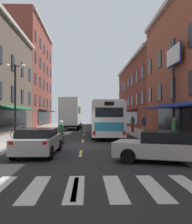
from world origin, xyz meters
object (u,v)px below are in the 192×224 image
transit_bus (105,118)px  sedan_mid (169,146)px  sedan_far (74,123)px  motorcycle_rider (61,134)px  pedestrian_near (133,123)px  pedestrian_far (175,130)px  bicycle_near (21,134)px  street_lamp_twin (15,98)px  box_truck (71,114)px  sedan_near (38,141)px  pedestrian_mid (144,125)px  pedestrian_rear (132,123)px  billboard_sign (174,67)px

transit_bus → sedan_mid: 14.09m
sedan_far → motorcycle_rider: bearing=-89.2°
pedestrian_near → pedestrian_far: 11.25m
sedan_mid → pedestrian_near: pedestrian_near is taller
bicycle_near → street_lamp_twin: bearing=-87.6°
street_lamp_twin → pedestrian_near: bearing=42.6°
box_truck → pedestrian_near: (7.21, -7.25, -1.06)m
sedan_near → pedestrian_mid: (7.73, 10.60, 0.39)m
pedestrian_mid → pedestrian_near: bearing=153.3°
box_truck → transit_bus: bearing=-69.8°
pedestrian_near → pedestrian_rear: bearing=-57.8°
transit_bus → pedestrian_mid: 3.69m
pedestrian_rear → street_lamp_twin: bearing=-2.0°
sedan_mid → bicycle_near: bearing=131.2°
pedestrian_near → pedestrian_mid: size_ratio=1.00×
sedan_mid → bicycle_near: 13.33m
box_truck → street_lamp_twin: (-3.01, -16.66, 1.07)m
sedan_near → pedestrian_mid: bearing=53.9°
sedan_near → sedan_mid: sedan_near is taller
sedan_far → pedestrian_far: size_ratio=2.53×
pedestrian_rear → street_lamp_twin: street_lamp_twin is taller
pedestrian_mid → pedestrian_far: pedestrian_mid is taller
sedan_mid → pedestrian_far: 6.69m
box_truck → pedestrian_rear: box_truck is taller
sedan_far → street_lamp_twin: 25.42m
sedan_near → sedan_mid: size_ratio=0.93×
billboard_sign → pedestrian_far: (-0.86, -2.71, -4.72)m
pedestrian_near → box_truck: bearing=-4.1°
billboard_sign → pedestrian_far: size_ratio=4.25×
billboard_sign → sedan_mid: billboard_sign is taller
motorcycle_rider → pedestrian_far: size_ratio=1.22×
transit_bus → pedestrian_rear: bearing=61.4°
pedestrian_near → transit_bus: bearing=88.2°
pedestrian_rear → street_lamp_twin: size_ratio=0.31×
pedestrian_far → pedestrian_near: bearing=124.9°
pedestrian_near → motorcycle_rider: bearing=99.2°
street_lamp_twin → sedan_mid: bearing=-42.8°
billboard_sign → transit_bus: 8.12m
sedan_mid → street_lamp_twin: bearing=137.2°
sedan_mid → motorcycle_rider: (-5.24, 6.55, 0.03)m
street_lamp_twin → box_truck: bearing=79.8°
sedan_far → pedestrian_mid: size_ratio=2.38×
billboard_sign → motorcycle_rider: bearing=-164.1°
sedan_near → pedestrian_far: bearing=25.0°
bicycle_near → street_lamp_twin: (0.08, -1.97, 2.73)m
transit_bus → motorcycle_rider: transit_bus is taller
sedan_far → pedestrian_far: 28.07m
billboard_sign → street_lamp_twin: 12.22m
billboard_sign → bicycle_near: bearing=174.9°
sedan_near → sedan_mid: bearing=-21.5°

